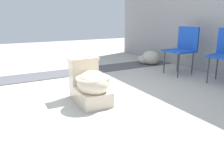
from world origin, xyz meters
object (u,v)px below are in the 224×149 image
object	(u,v)px
folding_chair_left	(183,45)
boulder_far	(151,58)
boulder_near	(145,60)
toilet	(90,84)

from	to	relation	value
folding_chair_left	boulder_far	world-z (taller)	folding_chair_left
folding_chair_left	boulder_near	bearing A→B (deg)	-86.70
toilet	boulder_near	world-z (taller)	toilet
toilet	boulder_far	size ratio (longest dim) A/B	1.53
toilet	boulder_near	size ratio (longest dim) A/B	1.93
toilet	folding_chair_left	world-z (taller)	folding_chair_left
folding_chair_left	boulder_far	size ratio (longest dim) A/B	2.00
boulder_far	folding_chair_left	bearing A→B (deg)	-0.43
boulder_near	boulder_far	world-z (taller)	boulder_far
toilet	folding_chair_left	xyz separation A→B (m)	(-0.47, 2.01, 0.29)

